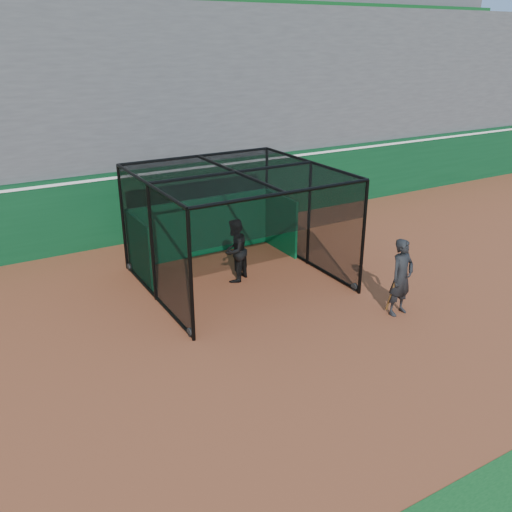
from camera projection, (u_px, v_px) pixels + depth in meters
ground at (268, 347)px, 12.47m from camera, size 120.00×120.00×0.00m
outfield_wall at (141, 203)px, 18.80m from camera, size 50.00×0.50×2.50m
grandstand at (101, 99)px, 20.63m from camera, size 50.00×7.85×8.95m
batting_cage at (236, 228)px, 15.34m from camera, size 5.12×5.08×3.23m
batter at (235, 251)px, 15.58m from camera, size 1.15×1.09×1.87m
on_deck_player at (401, 277)px, 13.65m from camera, size 0.79×0.57×2.02m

